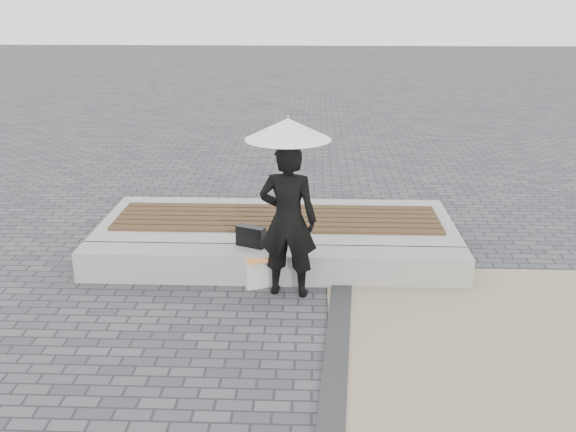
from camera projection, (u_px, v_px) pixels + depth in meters
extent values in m
plane|color=#4B4B50|center=(263.00, 342.00, 6.94)|extent=(80.00, 80.00, 0.00)
cube|color=#2F2F31|center=(335.00, 368.00, 6.43)|extent=(0.61, 5.20, 0.04)
cube|color=gray|center=(272.00, 265.00, 8.39)|extent=(5.00, 0.45, 0.40)
cube|color=#B0B1AB|center=(278.00, 232.00, 9.52)|extent=(5.00, 2.00, 0.40)
imported|color=black|center=(288.00, 220.00, 7.76)|extent=(0.75, 0.55, 1.89)
cylinder|color=#A3A3A7|center=(288.00, 181.00, 7.61)|extent=(0.02, 0.02, 0.99)
cone|color=white|center=(288.00, 129.00, 7.41)|extent=(0.99, 0.99, 0.24)
sphere|color=#A3A3A7|center=(288.00, 117.00, 7.36)|extent=(0.03, 0.03, 0.03)
cube|color=black|center=(251.00, 236.00, 8.42)|extent=(0.40, 0.28, 0.27)
cube|color=silver|center=(259.00, 273.00, 8.19)|extent=(0.38, 0.26, 0.37)
cube|color=#FF3053|center=(259.00, 260.00, 8.08)|extent=(0.37, 0.32, 0.01)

